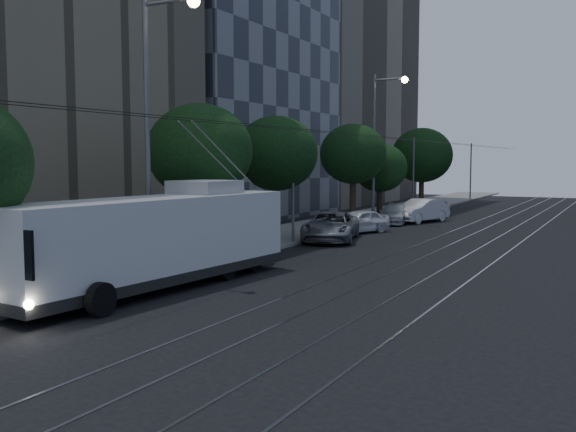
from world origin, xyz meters
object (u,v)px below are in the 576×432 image
at_px(car_white_a, 359,221).
at_px(car_white_d, 438,208).
at_px(trolleybus, 158,240).
at_px(pickup_silver, 331,226).
at_px(streetlamp_near, 156,108).
at_px(car_white_b, 394,214).
at_px(streetlamp_far, 380,134).
at_px(car_white_c, 421,211).

relative_size(car_white_a, car_white_d, 1.13).
relative_size(trolleybus, car_white_a, 2.92).
bearing_deg(car_white_a, pickup_silver, -66.87).
distance_m(car_white_d, streetlamp_near, 31.21).
relative_size(car_white_b, streetlamp_far, 0.45).
distance_m(car_white_b, streetlamp_near, 23.63).
bearing_deg(streetlamp_far, car_white_d, 75.62).
xyz_separation_m(car_white_a, car_white_d, (0.90, 14.02, -0.08)).
relative_size(pickup_silver, car_white_d, 1.55).
distance_m(car_white_b, car_white_c, 2.23).
xyz_separation_m(car_white_b, streetlamp_near, (-1.08, -22.97, 5.44)).
bearing_deg(streetlamp_far, car_white_c, 38.84).
relative_size(trolleybus, streetlamp_near, 1.17).
bearing_deg(car_white_a, car_white_d, 109.09).
bearing_deg(streetlamp_far, car_white_a, -80.20).
bearing_deg(trolleybus, car_white_c, 92.17).
relative_size(car_white_d, streetlamp_near, 0.35).
distance_m(streetlamp_near, streetlamp_far, 22.93).
xyz_separation_m(pickup_silver, car_white_b, (-0.03, 10.35, -0.12)).
bearing_deg(car_white_c, streetlamp_far, -123.40).
relative_size(pickup_silver, car_white_a, 1.37).
height_order(pickup_silver, streetlamp_near, streetlamp_near).
relative_size(trolleybus, streetlamp_far, 1.19).
xyz_separation_m(trolleybus, streetlamp_near, (-1.28, 1.57, 4.47)).
distance_m(pickup_silver, car_white_a, 4.02).
distance_m(pickup_silver, streetlamp_near, 13.74).
bearing_deg(car_white_a, trolleybus, -66.62).
bearing_deg(streetlamp_near, car_white_c, 84.62).
height_order(pickup_silver, car_white_c, car_white_c).
height_order(trolleybus, car_white_b, trolleybus).
bearing_deg(streetlamp_near, pickup_silver, 84.97).
bearing_deg(car_white_a, streetlamp_far, 122.55).
bearing_deg(car_white_b, streetlamp_far, 174.87).
relative_size(car_white_b, streetlamp_near, 0.44).
distance_m(car_white_b, car_white_d, 7.74).
bearing_deg(pickup_silver, streetlamp_far, 79.66).
bearing_deg(pickup_silver, trolleybus, -105.81).
xyz_separation_m(car_white_a, car_white_c, (1.25, 8.17, 0.10)).
xyz_separation_m(pickup_silver, streetlamp_near, (-1.11, -12.63, 5.32)).
xyz_separation_m(trolleybus, pickup_silver, (-0.17, 14.19, -0.85)).
distance_m(car_white_a, streetlamp_far, 8.30).
bearing_deg(car_white_d, car_white_b, -100.96).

